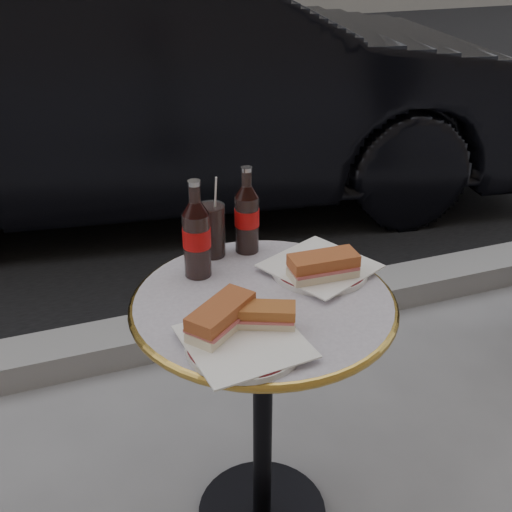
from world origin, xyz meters
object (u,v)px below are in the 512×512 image
object	(u,v)px
cola_bottle_right	(247,210)
parked_car	(165,83)
cola_glass	(212,230)
cola_bottle_left	(196,229)
plate_left	(244,345)
bistro_table	(263,419)
plate_right	(320,269)

from	to	relation	value
cola_bottle_right	parked_car	size ratio (longest dim) A/B	0.06
cola_glass	parked_car	distance (m)	2.13
cola_bottle_left	parked_car	size ratio (longest dim) A/B	0.06
plate_left	cola_glass	bearing A→B (deg)	82.25
bistro_table	cola_bottle_right	bearing A→B (deg)	79.48
cola_bottle_right	cola_glass	world-z (taller)	cola_bottle_right
cola_bottle_right	cola_glass	distance (m)	0.10
plate_right	cola_bottle_right	world-z (taller)	cola_bottle_right
cola_bottle_right	parked_car	xyz separation A→B (m)	(0.26, 2.10, -0.16)
cola_glass	plate_left	bearing A→B (deg)	-97.75
cola_bottle_right	cola_glass	size ratio (longest dim) A/B	1.65
plate_left	plate_right	xyz separation A→B (m)	(0.28, 0.23, -0.00)
plate_left	cola_bottle_left	distance (m)	0.34
plate_left	parked_car	xyz separation A→B (m)	(0.41, 2.50, -0.05)
cola_glass	parked_car	world-z (taller)	parked_car
plate_right	cola_glass	bearing A→B (deg)	142.02
plate_left	cola_bottle_right	distance (m)	0.44
plate_left	plate_right	distance (m)	0.37
parked_car	plate_right	bearing A→B (deg)	-174.97
bistro_table	parked_car	bearing A→B (deg)	82.56
plate_right	cola_bottle_right	distance (m)	0.24
bistro_table	cola_bottle_right	size ratio (longest dim) A/B	3.13
cola_bottle_left	cola_glass	distance (m)	0.12
cola_bottle_left	cola_bottle_right	xyz separation A→B (m)	(0.16, 0.08, -0.01)
bistro_table	cola_bottle_right	xyz separation A→B (m)	(0.04, 0.24, 0.48)
plate_left	bistro_table	bearing A→B (deg)	57.42
cola_bottle_right	plate_left	bearing A→B (deg)	-110.19
plate_right	parked_car	world-z (taller)	parked_car
bistro_table	plate_right	bearing A→B (deg)	22.38
plate_left	parked_car	world-z (taller)	parked_car
cola_glass	plate_right	bearing A→B (deg)	-37.98
plate_right	parked_car	xyz separation A→B (m)	(0.13, 2.27, -0.05)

